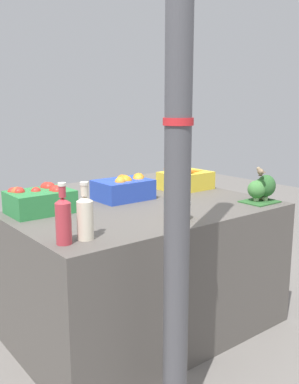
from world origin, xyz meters
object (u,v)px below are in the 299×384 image
(orange_crate, at_px, (124,188))
(carrot_crate, at_px, (186,180))
(apple_crate, at_px, (40,200))
(pickle_jar, at_px, (181,210))
(support_pole, at_px, (178,152))
(broccoli_pile, at_px, (262,188))
(juice_bottle_ruby, at_px, (63,219))
(sparrow_bird, at_px, (260,171))
(juice_bottle_cloudy, at_px, (85,216))

(orange_crate, bearing_deg, carrot_crate, -0.03)
(carrot_crate, bearing_deg, apple_crate, 179.69)
(carrot_crate, relative_size, pickle_jar, 3.27)
(support_pole, height_order, pickle_jar, support_pole)
(broccoli_pile, bearing_deg, juice_bottle_ruby, 179.87)
(apple_crate, relative_size, sparrow_bird, 2.97)
(apple_crate, height_order, juice_bottle_cloudy, juice_bottle_cloudy)
(broccoli_pile, bearing_deg, apple_crate, 154.23)
(apple_crate, relative_size, broccoli_pile, 1.43)
(support_pole, xyz_separation_m, broccoli_pile, (1.10, 0.41, -0.35))
(sparrow_bird, bearing_deg, broccoli_pile, -37.49)
(support_pole, xyz_separation_m, orange_crate, (0.44, 1.01, -0.35))
(apple_crate, height_order, pickle_jar, apple_crate)
(juice_bottle_ruby, relative_size, pickle_jar, 2.59)
(pickle_jar, bearing_deg, juice_bottle_ruby, 178.75)
(support_pole, distance_m, apple_crate, 1.09)
(carrot_crate, relative_size, juice_bottle_ruby, 1.26)
(apple_crate, xyz_separation_m, orange_crate, (0.59, -0.01, 0.00))
(juice_bottle_ruby, xyz_separation_m, pickle_jar, (0.69, -0.02, -0.06))
(apple_crate, height_order, carrot_crate, carrot_crate)
(orange_crate, xyz_separation_m, sparrow_bird, (0.62, -0.62, 0.13))
(carrot_crate, distance_m, juice_bottle_cloudy, 1.33)
(orange_crate, xyz_separation_m, pickle_jar, (-0.05, -0.61, -0.03))
(support_pole, height_order, carrot_crate, support_pole)
(carrot_crate, bearing_deg, pickle_jar, -134.69)
(support_pole, bearing_deg, juice_bottle_ruby, 126.61)
(orange_crate, height_order, juice_bottle_cloudy, juice_bottle_cloudy)
(broccoli_pile, height_order, juice_bottle_ruby, juice_bottle_ruby)
(orange_crate, bearing_deg, juice_bottle_cloudy, -136.74)
(orange_crate, bearing_deg, apple_crate, 179.42)
(carrot_crate, xyz_separation_m, sparrow_bird, (0.07, -0.62, 0.13))
(apple_crate, height_order, orange_crate, orange_crate)
(apple_crate, distance_m, broccoli_pile, 1.39)
(support_pole, distance_m, juice_bottle_ruby, 0.60)
(support_pole, xyz_separation_m, juice_bottle_ruby, (-0.31, 0.41, -0.31))
(pickle_jar, bearing_deg, orange_crate, 85.13)
(sparrow_bird, bearing_deg, juice_bottle_ruby, 123.40)
(juice_bottle_cloudy, bearing_deg, apple_crate, 85.56)
(orange_crate, xyz_separation_m, juice_bottle_cloudy, (-0.63, -0.60, 0.04))
(apple_crate, distance_m, carrot_crate, 1.14)
(juice_bottle_cloudy, bearing_deg, orange_crate, 43.26)
(carrot_crate, relative_size, sparrow_bird, 2.97)
(orange_crate, distance_m, juice_bottle_cloudy, 0.87)
(orange_crate, height_order, juice_bottle_ruby, juice_bottle_ruby)
(support_pole, bearing_deg, carrot_crate, 45.56)
(juice_bottle_cloudy, height_order, pickle_jar, juice_bottle_cloudy)
(broccoli_pile, distance_m, juice_bottle_ruby, 1.41)
(sparrow_bird, bearing_deg, pickle_jar, 123.87)
(carrot_crate, bearing_deg, juice_bottle_cloudy, -153.32)
(juice_bottle_ruby, height_order, juice_bottle_cloudy, juice_bottle_ruby)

